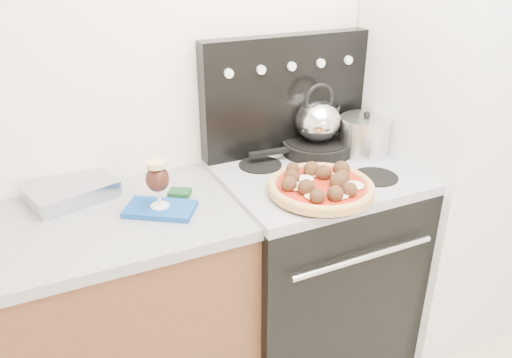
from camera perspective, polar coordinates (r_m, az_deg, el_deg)
room_shell at (r=1.26m, az=25.89°, el=-1.33°), size 3.52×3.01×2.52m
base_cabinet at (r=2.07m, az=-22.67°, el=-16.98°), size 1.45×0.60×0.86m
countertop at (r=1.82m, az=-25.04°, el=-6.31°), size 1.48×0.63×0.04m
stove_body at (r=2.28m, az=6.26°, el=-10.14°), size 0.76×0.65×0.88m
cooktop at (r=2.05m, az=6.87°, el=0.38°), size 0.76×0.65×0.04m
backguard at (r=2.18m, az=3.39°, el=9.64°), size 0.76×0.08×0.50m
fridge at (r=2.44m, az=21.43°, el=4.20°), size 0.64×0.68×1.90m
foil_sheet at (r=1.97m, az=-20.39°, el=-1.27°), size 0.35×0.29×0.06m
oven_mitt at (r=1.80m, az=-10.89°, el=-3.38°), size 0.28×0.25×0.02m
beer_glass at (r=1.75m, az=-11.15°, el=-0.54°), size 0.10×0.10×0.18m
pizza_pan at (r=1.85m, az=7.41°, el=-1.60°), size 0.45×0.45×0.01m
pizza at (r=1.84m, az=7.46°, el=-0.67°), size 0.48×0.48×0.06m
skillet at (r=2.21m, az=6.93°, el=3.66°), size 0.32×0.32×0.05m
tea_kettle at (r=2.17m, az=7.12°, el=6.97°), size 0.21×0.21×0.22m
stock_pot at (r=2.22m, az=12.32°, el=4.75°), size 0.25×0.25×0.16m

